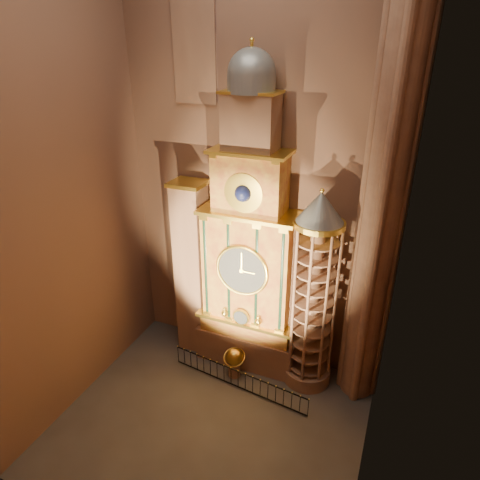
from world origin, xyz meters
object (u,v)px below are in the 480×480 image
at_px(astronomical_clock, 249,255).
at_px(portrait_tower, 192,269).
at_px(iron_railing, 238,379).
at_px(stair_turret, 313,296).
at_px(celestial_globe, 234,360).

bearing_deg(astronomical_clock, portrait_tower, 179.71).
bearing_deg(iron_railing, stair_turret, 34.16).
relative_size(celestial_globe, iron_railing, 0.22).
bearing_deg(portrait_tower, celestial_globe, -26.39).
bearing_deg(stair_turret, astronomical_clock, 175.70).
height_order(stair_turret, celestial_globe, stair_turret).
height_order(astronomical_clock, portrait_tower, astronomical_clock).
xyz_separation_m(astronomical_clock, stair_turret, (3.50, -0.26, -1.41)).
relative_size(stair_turret, celestial_globe, 6.23).
bearing_deg(astronomical_clock, iron_railing, -81.36).
bearing_deg(iron_railing, portrait_tower, 147.37).
relative_size(portrait_tower, celestial_globe, 5.88).
bearing_deg(celestial_globe, astronomical_clock, 82.59).
height_order(astronomical_clock, iron_railing, astronomical_clock).
distance_m(astronomical_clock, iron_railing, 6.54).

